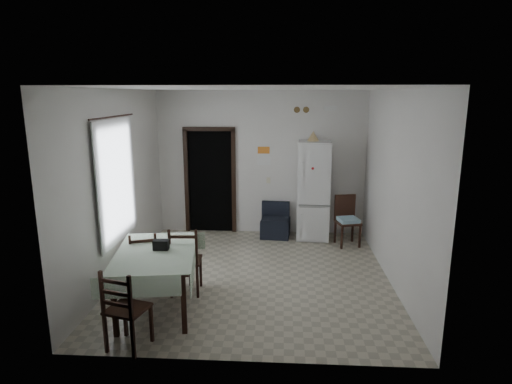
{
  "coord_description": "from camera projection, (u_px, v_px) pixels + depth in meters",
  "views": [
    {
      "loc": [
        0.41,
        -6.32,
        2.82
      ],
      "look_at": [
        0.0,
        0.5,
        1.25
      ],
      "focal_mm": 30.0,
      "sensor_mm": 36.0,
      "label": 1
    }
  ],
  "objects": [
    {
      "name": "curtain_rod",
      "position": [
        113.0,
        117.0,
        6.17
      ],
      "size": [
        0.02,
        1.6,
        0.02
      ],
      "primitive_type": "cylinder",
      "rotation": [
        1.57,
        0.0,
        0.0
      ],
      "color": "black",
      "rests_on": "ground"
    },
    {
      "name": "wall_back",
      "position": [
        261.0,
        163.0,
        8.67
      ],
      "size": [
        4.2,
        0.02,
        2.9
      ],
      "primitive_type": null,
      "color": "silver",
      "rests_on": "ground"
    },
    {
      "name": "doorway",
      "position": [
        212.0,
        179.0,
        9.02
      ],
      "size": [
        1.06,
        0.52,
        2.22
      ],
      "color": "black",
      "rests_on": "ground"
    },
    {
      "name": "vent_left",
      "position": [
        297.0,
        110.0,
        8.38
      ],
      "size": [
        0.12,
        0.03,
        0.12
      ],
      "primitive_type": "cylinder",
      "rotation": [
        1.57,
        0.0,
        0.0
      ],
      "color": "brown",
      "rests_on": "ground"
    },
    {
      "name": "fridge",
      "position": [
        313.0,
        190.0,
        8.41
      ],
      "size": [
        0.66,
        0.66,
        1.94
      ],
      "primitive_type": null,
      "rotation": [
        0.0,
        0.0,
        -0.05
      ],
      "color": "white",
      "rests_on": "ground"
    },
    {
      "name": "vent_right",
      "position": [
        306.0,
        110.0,
        8.37
      ],
      "size": [
        0.12,
        0.03,
        0.12
      ],
      "primitive_type": "cylinder",
      "rotation": [
        1.57,
        0.0,
        0.0
      ],
      "color": "brown",
      "rests_on": "ground"
    },
    {
      "name": "ground",
      "position": [
        254.0,
        275.0,
        6.81
      ],
      "size": [
        4.5,
        4.5,
        0.0
      ],
      "primitive_type": "plane",
      "color": "#AAA28B",
      "rests_on": "ground"
    },
    {
      "name": "black_bag",
      "position": [
        161.0,
        245.0,
        5.66
      ],
      "size": [
        0.21,
        0.13,
        0.13
      ],
      "primitive_type": "cube",
      "rotation": [
        0.0,
        0.0,
        0.04
      ],
      "color": "black",
      "rests_on": "dining_table"
    },
    {
      "name": "corner_chair",
      "position": [
        348.0,
        221.0,
        8.07
      ],
      "size": [
        0.5,
        0.5,
        0.95
      ],
      "primitive_type": null,
      "rotation": [
        0.0,
        0.0,
        0.24
      ],
      "color": "black",
      "rests_on": "ground"
    },
    {
      "name": "ceiling",
      "position": [
        254.0,
        88.0,
        6.16
      ],
      "size": [
        4.2,
        4.5,
        0.02
      ],
      "primitive_type": null,
      "color": "white",
      "rests_on": "ground"
    },
    {
      "name": "dining_chair_far_right",
      "position": [
        186.0,
        259.0,
        6.13
      ],
      "size": [
        0.46,
        0.46,
        1.01
      ],
      "primitive_type": null,
      "rotation": [
        0.0,
        0.0,
        3.21
      ],
      "color": "black",
      "rests_on": "ground"
    },
    {
      "name": "calendar_image",
      "position": [
        264.0,
        150.0,
        8.59
      ],
      "size": [
        0.24,
        0.01,
        0.14
      ],
      "primitive_type": "cube",
      "color": "orange",
      "rests_on": "ground"
    },
    {
      "name": "wall_right",
      "position": [
        395.0,
        188.0,
        6.36
      ],
      "size": [
        0.02,
        4.5,
        2.9
      ],
      "primitive_type": null,
      "color": "silver",
      "rests_on": "ground"
    },
    {
      "name": "dining_chair_far_left",
      "position": [
        144.0,
        261.0,
        6.16
      ],
      "size": [
        0.5,
        0.5,
        0.93
      ],
      "primitive_type": null,
      "rotation": [
        0.0,
        0.0,
        3.46
      ],
      "color": "black",
      "rests_on": "ground"
    },
    {
      "name": "tan_cone",
      "position": [
        313.0,
        136.0,
        8.2
      ],
      "size": [
        0.25,
        0.25,
        0.19
      ],
      "primitive_type": "cone",
      "rotation": [
        0.0,
        0.0,
        0.08
      ],
      "color": "tan",
      "rests_on": "fridge"
    },
    {
      "name": "window_recess",
      "position": [
        110.0,
        181.0,
        6.39
      ],
      "size": [
        0.1,
        1.2,
        1.6
      ],
      "primitive_type": "cube",
      "color": "silver",
      "rests_on": "ground"
    },
    {
      "name": "calendar",
      "position": [
        264.0,
        155.0,
        8.62
      ],
      "size": [
        0.28,
        0.02,
        0.4
      ],
      "primitive_type": "cube",
      "color": "white",
      "rests_on": "ground"
    },
    {
      "name": "light_switch",
      "position": [
        268.0,
        180.0,
        8.73
      ],
      "size": [
        0.08,
        0.02,
        0.12
      ],
      "primitive_type": "cube",
      "color": "beige",
      "rests_on": "ground"
    },
    {
      "name": "emergency_light",
      "position": [
        331.0,
        108.0,
        8.31
      ],
      "size": [
        0.25,
        0.07,
        0.09
      ],
      "primitive_type": "cube",
      "color": "white",
      "rests_on": "ground"
    },
    {
      "name": "curtain",
      "position": [
        117.0,
        181.0,
        6.39
      ],
      "size": [
        0.02,
        1.45,
        1.85
      ],
      "primitive_type": "cube",
      "color": "silver",
      "rests_on": "ground"
    },
    {
      "name": "navy_seat",
      "position": [
        275.0,
        220.0,
        8.59
      ],
      "size": [
        0.61,
        0.59,
        0.68
      ],
      "primitive_type": null,
      "rotation": [
        0.0,
        0.0,
        -0.09
      ],
      "color": "black",
      "rests_on": "ground"
    },
    {
      "name": "dining_chair_near_head",
      "position": [
        127.0,
        308.0,
        4.78
      ],
      "size": [
        0.51,
        0.51,
        0.97
      ],
      "primitive_type": null,
      "rotation": [
        0.0,
        0.0,
        2.87
      ],
      "color": "black",
      "rests_on": "ground"
    },
    {
      "name": "dining_table",
      "position": [
        157.0,
        280.0,
        5.69
      ],
      "size": [
        1.23,
        1.68,
        0.8
      ],
      "primitive_type": null,
      "rotation": [
        0.0,
        0.0,
        0.15
      ],
      "color": "#ABC0A4",
      "rests_on": "ground"
    },
    {
      "name": "wall_left",
      "position": [
        119.0,
        185.0,
        6.61
      ],
      "size": [
        0.02,
        4.5,
        2.9
      ],
      "primitive_type": null,
      "color": "silver",
      "rests_on": "ground"
    },
    {
      "name": "wall_front",
      "position": [
        240.0,
        234.0,
        4.29
      ],
      "size": [
        4.2,
        0.02,
        2.9
      ],
      "primitive_type": null,
      "color": "silver",
      "rests_on": "ground"
    }
  ]
}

